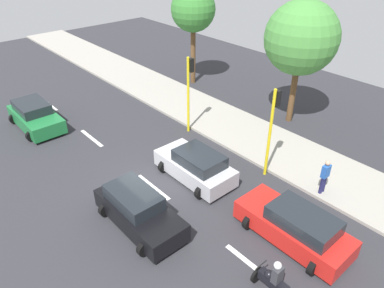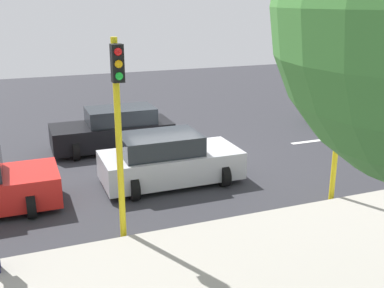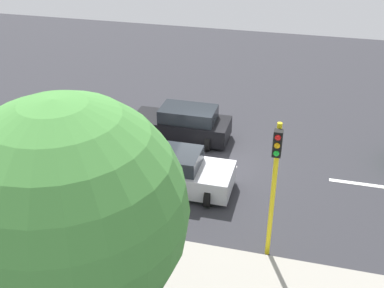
# 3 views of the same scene
# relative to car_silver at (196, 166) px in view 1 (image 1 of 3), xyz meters

# --- Properties ---
(ground_plane) EXTENTS (40.00, 60.00, 0.10)m
(ground_plane) POSITION_rel_car_silver_xyz_m (-1.98, 0.77, -0.76)
(ground_plane) COLOR #2D2D33
(sidewalk) EXTENTS (4.00, 60.00, 0.15)m
(sidewalk) POSITION_rel_car_silver_xyz_m (5.02, 0.77, -0.64)
(sidewalk) COLOR #9E998E
(sidewalk) RESTS_ON ground
(lane_stripe_north) EXTENTS (0.20, 2.40, 0.01)m
(lane_stripe_north) POSITION_rel_car_silver_xyz_m (-1.98, -5.23, -0.70)
(lane_stripe_north) COLOR white
(lane_stripe_north) RESTS_ON ground
(lane_stripe_mid) EXTENTS (0.20, 2.40, 0.01)m
(lane_stripe_mid) POSITION_rel_car_silver_xyz_m (-1.98, 0.77, -0.70)
(lane_stripe_mid) COLOR white
(lane_stripe_mid) RESTS_ON ground
(lane_stripe_south) EXTENTS (0.20, 2.40, 0.01)m
(lane_stripe_south) POSITION_rel_car_silver_xyz_m (-1.98, 6.77, -0.70)
(lane_stripe_south) COLOR white
(lane_stripe_south) RESTS_ON ground
(lane_stripe_far_south) EXTENTS (0.20, 2.40, 0.01)m
(lane_stripe_far_south) POSITION_rel_car_silver_xyz_m (-1.98, 12.77, -0.70)
(lane_stripe_far_south) COLOR white
(lane_stripe_far_south) RESTS_ON ground
(car_silver) EXTENTS (2.27, 4.06, 1.52)m
(car_silver) POSITION_rel_car_silver_xyz_m (0.00, 0.00, 0.00)
(car_silver) COLOR #B7B7BC
(car_silver) RESTS_ON ground
(car_black) EXTENTS (2.16, 4.28, 1.52)m
(car_black) POSITION_rel_car_silver_xyz_m (-3.82, -0.81, -0.00)
(car_black) COLOR black
(car_black) RESTS_ON ground
(car_green) EXTENTS (2.34, 4.24, 1.52)m
(car_green) POSITION_rel_car_silver_xyz_m (-3.77, 10.19, 0.00)
(car_green) COLOR #1E7238
(car_green) RESTS_ON ground
(car_red) EXTENTS (2.21, 4.52, 1.52)m
(car_red) POSITION_rel_car_silver_xyz_m (0.16, -5.50, 0.00)
(car_red) COLOR red
(car_red) RESTS_ON ground
(motorcycle) EXTENTS (0.60, 1.30, 1.53)m
(motorcycle) POSITION_rel_car_silver_xyz_m (-2.36, -6.44, -0.07)
(motorcycle) COLOR black
(motorcycle) RESTS_ON ground
(pedestrian_near_signal) EXTENTS (0.40, 0.24, 1.69)m
(pedestrian_near_signal) POSITION_rel_car_silver_xyz_m (3.45, -4.70, 0.35)
(pedestrian_near_signal) COLOR #1E1E4C
(pedestrian_near_signal) RESTS_ON sidewalk
(traffic_light_corner) EXTENTS (0.49, 0.24, 4.50)m
(traffic_light_corner) POSITION_rel_car_silver_xyz_m (2.86, -2.01, 2.22)
(traffic_light_corner) COLOR yellow
(traffic_light_corner) RESTS_ON ground
(traffic_light_midblock) EXTENTS (0.49, 0.24, 4.50)m
(traffic_light_midblock) POSITION_rel_car_silver_xyz_m (2.86, 3.75, 2.22)
(traffic_light_midblock) COLOR yellow
(traffic_light_midblock) RESTS_ON ground
(street_tree_south) EXTENTS (4.15, 4.15, 7.21)m
(street_tree_south) POSITION_rel_car_silver_xyz_m (8.40, 0.64, 4.40)
(street_tree_south) COLOR brown
(street_tree_south) RESTS_ON ground
(street_tree_center) EXTENTS (3.14, 3.14, 6.99)m
(street_tree_center) POSITION_rel_car_silver_xyz_m (8.07, 9.33, 4.65)
(street_tree_center) COLOR brown
(street_tree_center) RESTS_ON ground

